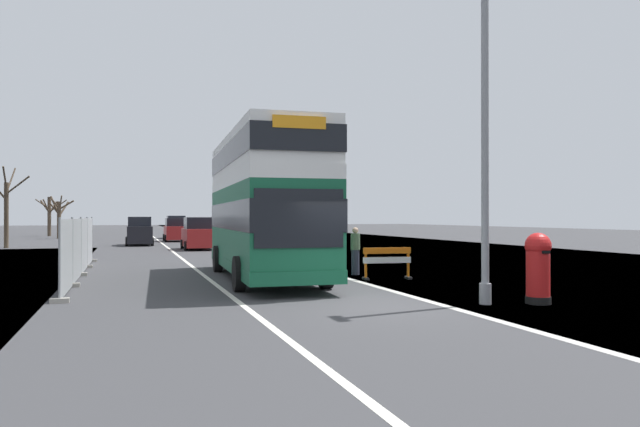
# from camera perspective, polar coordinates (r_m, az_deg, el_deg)

# --- Properties ---
(ground) EXTENTS (140.00, 280.00, 0.10)m
(ground) POSITION_cam_1_polar(r_m,az_deg,el_deg) (14.46, 6.31, -8.86)
(ground) COLOR #38383A
(double_decker_bus) EXTENTS (3.16, 10.52, 4.80)m
(double_decker_bus) POSITION_cam_1_polar(r_m,az_deg,el_deg) (20.00, -5.47, 0.99)
(double_decker_bus) COLOR #145638
(double_decker_bus) RESTS_ON ground
(lamppost_foreground) EXTENTS (0.29, 0.70, 7.78)m
(lamppost_foreground) POSITION_cam_1_polar(r_m,az_deg,el_deg) (14.74, 15.69, 5.77)
(lamppost_foreground) COLOR gray
(lamppost_foreground) RESTS_ON ground
(red_pillar_postbox) EXTENTS (0.63, 0.63, 1.71)m
(red_pillar_postbox) POSITION_cam_1_polar(r_m,az_deg,el_deg) (15.18, 20.37, -4.67)
(red_pillar_postbox) COLOR black
(red_pillar_postbox) RESTS_ON ground
(roadworks_barrier) EXTENTS (1.67, 0.63, 1.07)m
(roadworks_barrier) POSITION_cam_1_polar(r_m,az_deg,el_deg) (19.86, 6.51, -4.47)
(roadworks_barrier) COLOR orange
(roadworks_barrier) RESTS_ON ground
(construction_site_fence) EXTENTS (0.44, 13.80, 2.08)m
(construction_site_fence) POSITION_cam_1_polar(r_m,az_deg,el_deg) (22.43, -22.17, -3.11)
(construction_site_fence) COLOR #A8AAAD
(construction_site_fence) RESTS_ON ground
(car_oncoming_near) EXTENTS (2.05, 4.07, 2.06)m
(car_oncoming_near) POSITION_cam_1_polar(r_m,az_deg,el_deg) (38.40, -11.66, -1.99)
(car_oncoming_near) COLOR maroon
(car_oncoming_near) RESTS_ON ground
(car_receding_mid) EXTENTS (1.93, 4.17, 2.09)m
(car_receding_mid) POSITION_cam_1_polar(r_m,az_deg,el_deg) (45.05, -17.10, -1.71)
(car_receding_mid) COLOR black
(car_receding_mid) RESTS_ON ground
(car_receding_far) EXTENTS (2.07, 4.12, 1.97)m
(car_receding_far) POSITION_cam_1_polar(r_m,az_deg,el_deg) (51.45, -13.74, -1.60)
(car_receding_far) COLOR maroon
(car_receding_far) RESTS_ON ground
(car_far_side) EXTENTS (1.97, 4.07, 2.19)m
(car_far_side) POSITION_cam_1_polar(r_m,az_deg,el_deg) (58.73, -13.78, -1.35)
(car_far_side) COLOR gray
(car_far_side) RESTS_ON ground
(bare_tree_far_verge_near) EXTENTS (2.76, 2.28, 5.48)m
(bare_tree_far_verge_near) POSITION_cam_1_polar(r_m,az_deg,el_deg) (44.50, -28.10, 0.46)
(bare_tree_far_verge_near) COLOR #4C3D2D
(bare_tree_far_verge_near) RESTS_ON ground
(bare_tree_far_verge_mid) EXTENTS (2.31, 2.87, 4.09)m
(bare_tree_far_verge_mid) POSITION_cam_1_polar(r_m,az_deg,el_deg) (61.49, -23.95, -0.15)
(bare_tree_far_verge_mid) COLOR #4C3D2D
(bare_tree_far_verge_mid) RESTS_ON ground
(bare_tree_far_verge_far) EXTENTS (3.10, 2.69, 4.23)m
(bare_tree_far_verge_far) POSITION_cam_1_polar(r_m,az_deg,el_deg) (69.95, -24.73, 0.02)
(bare_tree_far_verge_far) COLOR #4C3D2D
(bare_tree_far_verge_far) RESTS_ON ground
(pedestrian_at_kerb) EXTENTS (0.34, 0.34, 1.72)m
(pedestrian_at_kerb) POSITION_cam_1_polar(r_m,az_deg,el_deg) (21.35, 3.44, -3.63)
(pedestrian_at_kerb) COLOR #2D3342
(pedestrian_at_kerb) RESTS_ON ground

